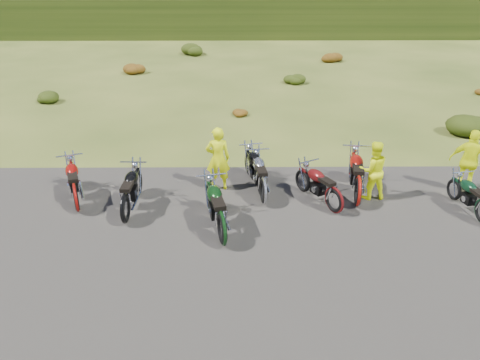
{
  "coord_description": "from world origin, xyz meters",
  "views": [
    {
      "loc": [
        -0.48,
        -9.47,
        6.18
      ],
      "look_at": [
        -0.39,
        1.28,
        0.91
      ],
      "focal_mm": 35.0,
      "sensor_mm": 36.0,
      "label": 1
    }
  ],
  "objects_px": {
    "motorcycle_0": "(127,223)",
    "person_middle": "(218,160)",
    "motorcycle_3": "(263,204)",
    "motorcycle_7": "(480,224)"
  },
  "relations": [
    {
      "from": "motorcycle_0",
      "to": "motorcycle_7",
      "type": "xyz_separation_m",
      "value": [
        8.93,
        -0.13,
        0.0
      ]
    },
    {
      "from": "motorcycle_7",
      "to": "motorcycle_0",
      "type": "bearing_deg",
      "value": 78.65
    },
    {
      "from": "motorcycle_3",
      "to": "person_middle",
      "type": "relative_size",
      "value": 1.16
    },
    {
      "from": "motorcycle_3",
      "to": "motorcycle_7",
      "type": "bearing_deg",
      "value": -107.4
    },
    {
      "from": "motorcycle_3",
      "to": "motorcycle_7",
      "type": "height_order",
      "value": "motorcycle_3"
    },
    {
      "from": "motorcycle_0",
      "to": "motorcycle_3",
      "type": "distance_m",
      "value": 3.63
    },
    {
      "from": "motorcycle_0",
      "to": "person_middle",
      "type": "distance_m",
      "value": 3.06
    },
    {
      "from": "motorcycle_0",
      "to": "motorcycle_7",
      "type": "bearing_deg",
      "value": -89.21
    },
    {
      "from": "motorcycle_7",
      "to": "person_middle",
      "type": "bearing_deg",
      "value": 63.02
    },
    {
      "from": "person_middle",
      "to": "motorcycle_3",
      "type": "bearing_deg",
      "value": 140.18
    }
  ]
}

